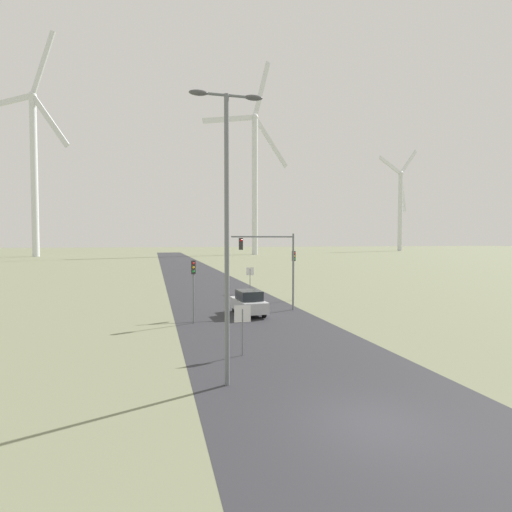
% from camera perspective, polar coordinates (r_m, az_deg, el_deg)
% --- Properties ---
extents(ground_plane, '(600.00, 600.00, 0.00)m').
position_cam_1_polar(ground_plane, '(13.43, 16.42, -22.07)').
color(ground_plane, '#757A5B').
extents(road_surface, '(10.00, 240.00, 0.01)m').
position_cam_1_polar(road_surface, '(59.08, -8.21, -3.07)').
color(road_surface, '#2D2D33').
rests_on(road_surface, ground).
extents(streetlamp, '(2.77, 0.32, 10.97)m').
position_cam_1_polar(streetlamp, '(15.05, -4.20, 6.96)').
color(streetlamp, slate).
rests_on(streetlamp, ground).
extents(stop_sign_near, '(0.81, 0.07, 2.41)m').
position_cam_1_polar(stop_sign_near, '(19.25, -1.95, -9.20)').
color(stop_sign_near, slate).
rests_on(stop_sign_near, ground).
extents(stop_sign_far, '(0.81, 0.07, 2.67)m').
position_cam_1_polar(stop_sign_far, '(41.42, -0.85, -2.75)').
color(stop_sign_far, slate).
rests_on(stop_sign_far, ground).
extents(traffic_light_post_near_left, '(0.28, 0.34, 4.17)m').
position_cam_1_polar(traffic_light_post_near_left, '(26.66, -8.94, -3.04)').
color(traffic_light_post_near_left, slate).
rests_on(traffic_light_post_near_left, ground).
extents(traffic_light_post_near_right, '(0.28, 0.34, 4.51)m').
position_cam_1_polar(traffic_light_post_near_right, '(36.39, 5.41, -1.22)').
color(traffic_light_post_near_right, slate).
rests_on(traffic_light_post_near_right, ground).
extents(traffic_light_mast_overhead, '(5.02, 0.35, 6.02)m').
position_cam_1_polar(traffic_light_mast_overhead, '(30.89, 2.29, 0.10)').
color(traffic_light_mast_overhead, slate).
rests_on(traffic_light_mast_overhead, ground).
extents(car_approaching, '(2.08, 4.21, 1.83)m').
position_cam_1_polar(car_approaching, '(29.55, -1.05, -6.67)').
color(car_approaching, '#B7BCC1').
rests_on(car_approaching, ground).
extents(wind_turbine_left, '(31.05, 16.48, 72.55)m').
position_cam_1_polar(wind_turbine_left, '(153.11, -29.15, 12.05)').
color(wind_turbine_left, silver).
rests_on(wind_turbine_left, ground).
extents(wind_turbine_center, '(35.80, 15.96, 73.45)m').
position_cam_1_polar(wind_turbine_center, '(152.87, -0.17, 12.19)').
color(wind_turbine_center, silver).
rests_on(wind_turbine_center, ground).
extents(wind_turbine_right, '(30.55, 14.70, 52.49)m').
position_cam_1_polar(wind_turbine_right, '(214.51, 19.92, 7.25)').
color(wind_turbine_right, silver).
rests_on(wind_turbine_right, ground).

